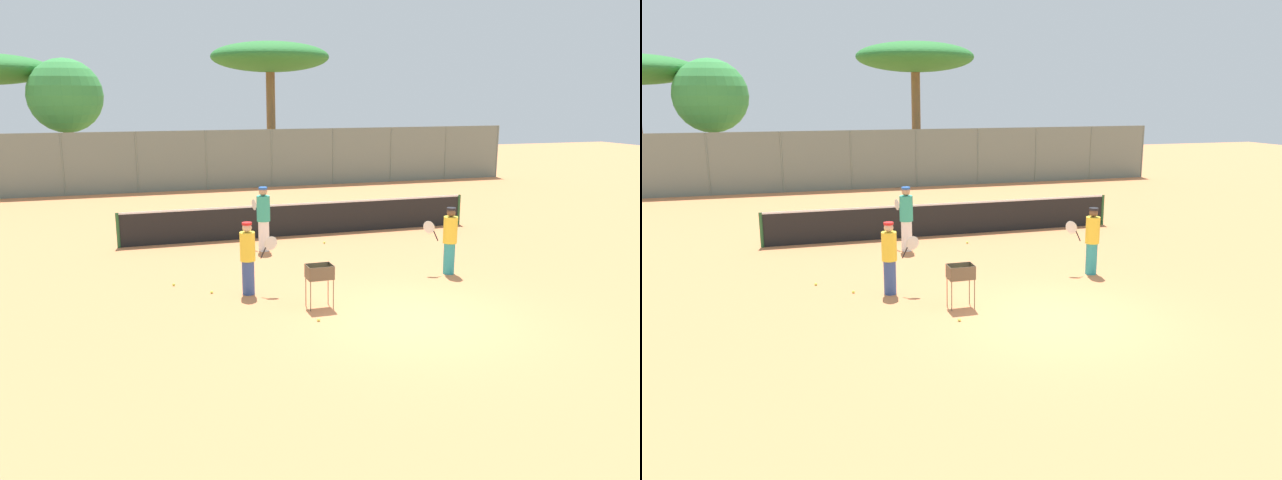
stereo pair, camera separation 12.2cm
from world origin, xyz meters
TOP-DOWN VIEW (x-y plane):
  - ground_plane at (0.00, 0.00)m, footprint 80.00×80.00m
  - tennis_net at (0.00, 8.26)m, footprint 11.63×0.10m
  - back_fence at (-0.00, 19.41)m, footprint 29.15×0.08m
  - tree_0 at (2.98, 25.21)m, footprint 6.77×6.77m
  - tree_1 at (-7.94, 22.57)m, footprint 3.59×3.59m
  - player_white_outfit at (2.33, 2.76)m, footprint 0.84×0.52m
  - player_red_cap at (-1.67, 6.57)m, footprint 0.43×0.93m
  - player_yellow_shirt at (-2.91, 2.64)m, footprint 0.90×0.35m
  - ball_cart at (-1.63, 1.25)m, footprint 0.56×0.41m
  - tennis_ball_0 at (-4.52, 3.81)m, footprint 0.07×0.07m
  - tennis_ball_1 at (-1.91, 0.43)m, footprint 0.07×0.07m
  - tennis_ball_2 at (0.31, 6.90)m, footprint 0.07×0.07m
  - tennis_ball_3 at (-3.73, 2.94)m, footprint 0.07×0.07m
  - parked_car at (7.22, 23.49)m, footprint 4.20×1.70m

SIDE VIEW (x-z plane):
  - ground_plane at x=0.00m, z-range 0.00..0.00m
  - tennis_ball_0 at x=-4.52m, z-range 0.00..0.07m
  - tennis_ball_1 at x=-1.91m, z-range 0.00..0.07m
  - tennis_ball_2 at x=0.31m, z-range 0.00..0.07m
  - tennis_ball_3 at x=-3.73m, z-range 0.00..0.07m
  - tennis_net at x=0.00m, z-range 0.02..1.09m
  - parked_car at x=7.22m, z-range -0.14..1.46m
  - ball_cart at x=-1.63m, z-range 0.24..1.20m
  - player_yellow_shirt at x=-2.91m, z-range 0.03..1.73m
  - player_white_outfit at x=2.33m, z-range 0.03..1.76m
  - player_red_cap at x=-1.67m, z-range 0.03..1.93m
  - back_fence at x=0.00m, z-range 0.00..2.86m
  - tree_1 at x=-7.94m, z-range 1.29..7.55m
  - tree_0 at x=2.98m, z-range 2.82..10.29m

